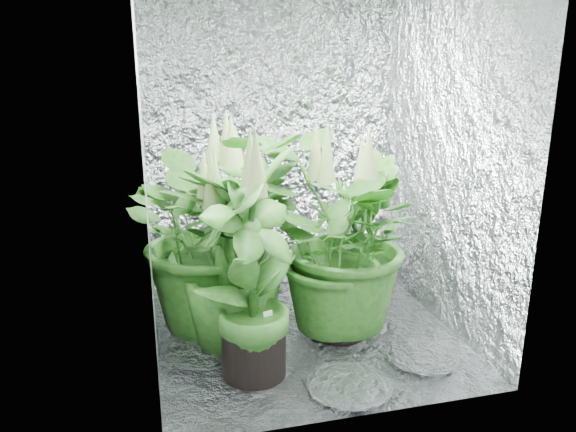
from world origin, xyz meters
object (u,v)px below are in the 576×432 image
Objects in this scene: plant_d at (230,264)px; plant_e at (341,240)px; plant_c at (361,234)px; plant_f at (252,268)px; plant_a at (210,230)px; plant_b at (250,222)px; circulation_fan at (365,260)px.

plant_e is at bearing 1.44° from plant_d.
plant_f is (-0.77, -0.60, 0.09)m from plant_c.
plant_a reaches higher than plant_f.
plant_b reaches higher than circulation_fan.
plant_a is 1.12× the size of plant_e.
plant_e is at bearing -114.39° from circulation_fan.
plant_e is at bearing -21.13° from plant_a.
plant_c reaches higher than circulation_fan.
plant_f is 1.37m from circulation_fan.
plant_b is 1.10× the size of plant_c.
plant_a is 0.91m from plant_c.
plant_d is 2.65× the size of circulation_fan.
plant_a reaches higher than plant_c.
plant_a is at bearing -176.27° from plant_c.
plant_f reaches higher than plant_c.
plant_a is 0.71m from plant_e.
plant_e reaches higher than circulation_fan.
plant_b is 0.90m from plant_f.
plant_b is at bearing -169.36° from circulation_fan.
plant_d is (-0.83, -0.33, 0.01)m from plant_c.
plant_a is 3.27× the size of circulation_fan.
plant_d reaches higher than circulation_fan.
plant_e is (-0.24, -0.31, 0.09)m from plant_c.
plant_f is (-0.53, -0.29, 0.00)m from plant_e.
plant_a is at bearing 103.64° from plant_d.
plant_a is at bearing -152.29° from circulation_fan.
plant_d is 0.90× the size of plant_e.
plant_e reaches higher than plant_b.
plant_c is at bearing 21.45° from plant_d.
plant_b is at bearing 155.36° from plant_c.
plant_f is at bearing -99.79° from plant_b.
plant_c is 0.96× the size of plant_d.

